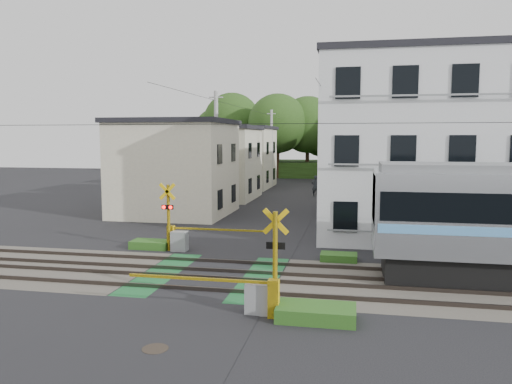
% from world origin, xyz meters
% --- Properties ---
extents(ground, '(120.00, 120.00, 0.00)m').
position_xyz_m(ground, '(0.00, 0.00, 0.00)').
color(ground, black).
extents(track_bed, '(120.00, 120.00, 0.14)m').
position_xyz_m(track_bed, '(0.00, 0.00, 0.04)').
color(track_bed, '#47423A').
rests_on(track_bed, ground).
extents(crossing_signal_near, '(4.74, 0.65, 3.09)m').
position_xyz_m(crossing_signal_near, '(2.59, -3.65, 0.71)').
color(crossing_signal_near, yellow).
rests_on(crossing_signal_near, ground).
extents(crossing_signal_far, '(4.74, 0.65, 3.09)m').
position_xyz_m(crossing_signal_far, '(-2.59, 3.65, 0.71)').
color(crossing_signal_far, yellow).
rests_on(crossing_signal_far, ground).
extents(apartment_block, '(10.20, 8.36, 9.30)m').
position_xyz_m(apartment_block, '(8.50, 9.49, 4.66)').
color(apartment_block, silver).
rests_on(apartment_block, ground).
extents(houses_row, '(22.07, 31.35, 6.80)m').
position_xyz_m(houses_row, '(0.25, 25.92, 3.24)').
color(houses_row, beige).
rests_on(houses_row, ground).
extents(tree_hill, '(40.00, 13.56, 11.70)m').
position_xyz_m(tree_hill, '(0.48, 48.89, 5.94)').
color(tree_hill, '#284818').
rests_on(tree_hill, ground).
extents(catenary, '(60.00, 5.04, 7.00)m').
position_xyz_m(catenary, '(6.00, 0.03, 3.70)').
color(catenary, '#2D2D33').
rests_on(catenary, ground).
extents(utility_poles, '(7.90, 42.00, 8.00)m').
position_xyz_m(utility_poles, '(-1.05, 23.01, 4.08)').
color(utility_poles, '#A5A5A0').
rests_on(utility_poles, ground).
extents(pedestrian, '(0.78, 0.63, 1.84)m').
position_xyz_m(pedestrian, '(1.82, 26.08, 0.92)').
color(pedestrian, '#262B30').
rests_on(pedestrian, ground).
extents(manhole_cover, '(0.64, 0.64, 0.02)m').
position_xyz_m(manhole_cover, '(0.55, -6.53, 0.01)').
color(manhole_cover, '#2D261E').
rests_on(manhole_cover, ground).
extents(weed_patches, '(10.25, 8.80, 0.40)m').
position_xyz_m(weed_patches, '(1.76, -0.09, 0.18)').
color(weed_patches, '#2D5E1E').
rests_on(weed_patches, ground).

